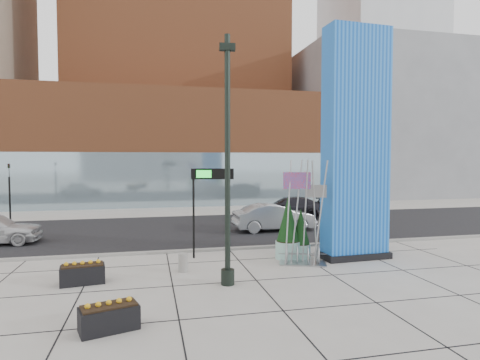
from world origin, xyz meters
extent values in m
plane|color=#9E9991|center=(0.00, 0.00, 0.00)|extent=(160.00, 160.00, 0.00)
cube|color=black|center=(0.00, 10.00, 0.01)|extent=(80.00, 12.00, 0.02)
cube|color=gray|center=(0.00, 4.00, 0.06)|extent=(80.00, 0.30, 0.12)
cube|color=#A2552F|center=(1.00, 27.00, 5.50)|extent=(34.00, 10.00, 11.00)
cube|color=#8CA5B2|center=(1.00, 22.20, 2.50)|extent=(34.00, 0.60, 5.00)
cube|color=slate|center=(26.00, 32.00, 9.00)|extent=(20.00, 18.00, 18.00)
cube|color=#B2B7BC|center=(36.00, 48.00, 27.50)|extent=(16.00, 16.00, 55.00)
cube|color=blue|center=(6.12, 1.26, 5.06)|extent=(2.88, 1.30, 10.12)
cube|color=black|center=(6.12, 1.26, 0.14)|extent=(3.11, 1.54, 0.28)
cylinder|color=black|center=(-0.10, -1.23, 4.32)|extent=(0.19, 0.19, 8.64)
cylinder|color=black|center=(-0.10, -1.23, 0.27)|extent=(0.48, 0.48, 0.54)
cube|color=black|center=(-0.10, -1.23, 8.21)|extent=(0.56, 0.29, 0.24)
cube|color=#A3A5A7|center=(3.50, 0.79, 0.03)|extent=(2.14, 1.57, 0.05)
cylinder|color=#A3A5A7|center=(2.89, 0.62, 2.19)|extent=(0.08, 0.08, 4.38)
cylinder|color=#A3A5A7|center=(3.24, 0.92, 2.19)|extent=(0.08, 0.08, 4.38)
cylinder|color=#A3A5A7|center=(3.59, 0.70, 2.19)|extent=(0.08, 0.08, 4.38)
cylinder|color=#A3A5A7|center=(3.98, 0.97, 2.19)|extent=(0.08, 0.08, 4.38)
cylinder|color=#A3A5A7|center=(4.20, 0.57, 2.19)|extent=(0.08, 0.08, 4.38)
torus|color=#A3A5A7|center=(2.84, 0.70, 0.42)|extent=(0.33, 0.77, 0.80)
torus|color=#A3A5A7|center=(3.28, 0.88, 0.42)|extent=(0.33, 0.77, 0.80)
torus|color=#A3A5A7|center=(3.72, 0.70, 0.42)|extent=(0.33, 0.77, 0.80)
torus|color=#A3A5A7|center=(4.16, 0.88, 0.42)|extent=(0.33, 0.77, 0.80)
cube|color=red|center=(3.24, 0.79, 3.51)|extent=(1.11, 0.36, 0.70)
cube|color=#A3A5A7|center=(4.03, 0.88, 3.07)|extent=(0.81, 0.42, 0.53)
cylinder|color=gray|center=(-1.50, 0.71, 0.36)|extent=(0.37, 0.37, 0.73)
cylinder|color=black|center=(-0.85, 2.80, 1.97)|extent=(0.09, 0.09, 3.94)
cube|color=black|center=(-0.01, 2.80, 3.75)|extent=(1.87, 0.57, 0.47)
cube|color=#19D833|center=(-0.38, 2.70, 3.75)|extent=(0.65, 0.16, 0.33)
cylinder|color=#99CEC3|center=(7.00, 2.49, 0.38)|extent=(1.10, 1.10, 0.77)
cylinder|color=black|center=(7.00, 2.49, 0.77)|extent=(1.01, 1.01, 0.07)
cone|color=black|center=(7.00, 2.49, 1.75)|extent=(0.99, 0.99, 1.97)
cylinder|color=#99CEC3|center=(3.20, 1.80, 0.39)|extent=(1.10, 1.10, 0.77)
cylinder|color=black|center=(3.20, 1.80, 0.77)|extent=(1.01, 1.01, 0.07)
cone|color=black|center=(3.20, 1.80, 1.76)|extent=(0.99, 0.99, 1.98)
cylinder|color=#99CEC3|center=(3.80, 1.80, 0.31)|extent=(0.88, 0.88, 0.62)
cylinder|color=black|center=(3.80, 1.80, 0.62)|extent=(0.81, 0.81, 0.05)
cone|color=black|center=(3.80, 1.80, 1.41)|extent=(0.79, 0.79, 1.59)
cube|color=black|center=(-5.09, 0.02, 0.32)|extent=(1.58, 0.95, 0.64)
cube|color=black|center=(-5.09, 0.02, 0.66)|extent=(1.46, 0.83, 0.06)
cube|color=black|center=(-3.80, -4.25, 0.31)|extent=(1.60, 1.12, 0.62)
cube|color=black|center=(-3.80, -4.25, 0.64)|extent=(1.47, 0.99, 0.06)
imported|color=#9A9DA1|center=(4.69, 8.50, 0.83)|extent=(5.07, 1.90, 1.65)
imported|color=black|center=(7.30, 13.26, 0.78)|extent=(5.65, 2.94, 1.56)
cylinder|color=black|center=(-12.00, 15.00, 1.60)|extent=(0.12, 0.12, 3.20)
imported|color=black|center=(-12.00, 15.00, 3.65)|extent=(0.15, 0.18, 0.90)
camera|label=1|loc=(-2.75, -14.83, 4.40)|focal=30.00mm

